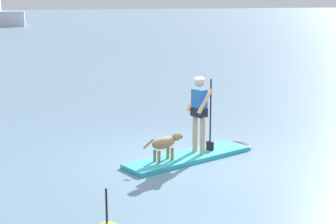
# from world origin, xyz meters

# --- Properties ---
(ground_plane) EXTENTS (400.00, 400.00, 0.00)m
(ground_plane) POSITION_xyz_m (0.00, 0.00, 0.00)
(ground_plane) COLOR slate
(paddleboard) EXTENTS (3.51, 1.35, 0.10)m
(paddleboard) POSITION_xyz_m (0.22, 0.04, 0.05)
(paddleboard) COLOR #33B2BF
(paddleboard) RESTS_ON ground_plane
(person_paddler) EXTENTS (0.65, 0.54, 1.76)m
(person_paddler) POSITION_xyz_m (0.31, 0.06, 1.12)
(person_paddler) COLOR tan
(person_paddler) RESTS_ON paddleboard
(dog) EXTENTS (1.06, 0.32, 0.57)m
(dog) POSITION_xyz_m (-0.65, -0.12, 0.48)
(dog) COLOR #997A51
(dog) RESTS_ON paddleboard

